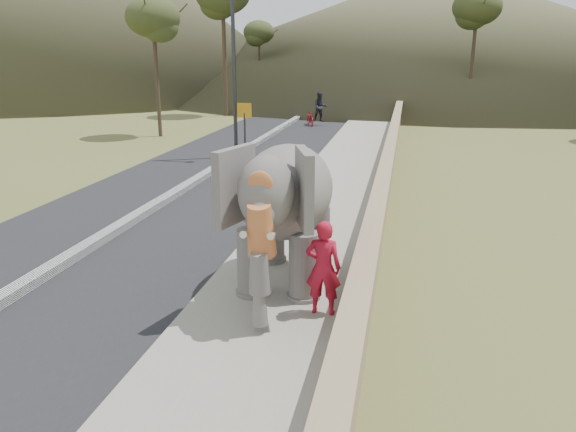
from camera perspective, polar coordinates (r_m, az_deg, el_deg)
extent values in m
cube|color=black|center=(17.42, -13.00, 0.95)|extent=(7.00, 120.00, 0.03)
cube|color=black|center=(17.40, -13.02, 1.25)|extent=(0.35, 120.00, 0.22)
cube|color=#9E9687|center=(15.99, 3.49, 0.18)|extent=(3.00, 120.00, 0.15)
cube|color=tan|center=(15.72, 9.48, 1.48)|extent=(0.30, 120.00, 1.10)
cylinder|color=#2E2E33|center=(24.31, -5.52, 15.19)|extent=(0.16, 0.16, 8.00)
cylinder|color=#2D2D33|center=(24.13, -4.40, 8.05)|extent=(0.08, 0.08, 2.00)
cube|color=orange|center=(23.98, -4.46, 10.64)|extent=(0.60, 0.05, 0.60)
cone|color=brown|center=(75.26, 14.80, 18.03)|extent=(80.00, 80.00, 14.00)
imported|color=#A81226|center=(9.70, 3.61, -5.26)|extent=(0.62, 0.41, 1.70)
imported|color=maroon|center=(35.10, 2.28, 9.91)|extent=(1.17, 1.84, 0.91)
imported|color=black|center=(34.93, 3.30, 10.99)|extent=(1.05, 0.94, 1.79)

